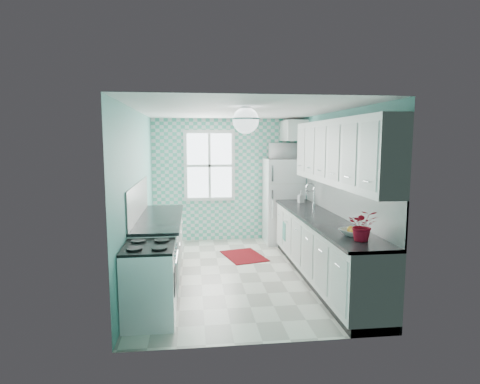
{
  "coord_description": "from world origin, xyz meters",
  "views": [
    {
      "loc": [
        -0.69,
        -6.0,
        2.07
      ],
      "look_at": [
        0.05,
        0.25,
        1.25
      ],
      "focal_mm": 30.0,
      "sensor_mm": 36.0,
      "label": 1
    }
  ],
  "objects": [
    {
      "name": "ceiling",
      "position": [
        0.0,
        0.0,
        2.51
      ],
      "size": [
        3.0,
        4.4,
        0.02
      ],
      "primitive_type": "cube",
      "color": "white",
      "rests_on": "wall_back"
    },
    {
      "name": "wall_left",
      "position": [
        -1.51,
        0.0,
        1.25
      ],
      "size": [
        0.02,
        4.4,
        2.5
      ],
      "primitive_type": "cube",
      "color": "#60B3A7",
      "rests_on": "floor"
    },
    {
      "name": "stove",
      "position": [
        -1.2,
        -1.5,
        0.46
      ],
      "size": [
        0.58,
        0.72,
        0.87
      ],
      "rotation": [
        0.0,
        0.0,
        0.01
      ],
      "color": "silver",
      "rests_on": "floor"
    },
    {
      "name": "microwave",
      "position": [
        1.11,
        1.81,
        1.85
      ],
      "size": [
        0.59,
        0.42,
        0.31
      ],
      "primitive_type": "imported",
      "rotation": [
        0.0,
        0.0,
        3.08
      ],
      "color": "white",
      "rests_on": "fridge"
    },
    {
      "name": "backsplash_left",
      "position": [
        -1.49,
        -0.07,
        1.2
      ],
      "size": [
        0.02,
        2.15,
        0.51
      ],
      "primitive_type": "cube",
      "color": "white",
      "rests_on": "wall_left"
    },
    {
      "name": "countertop_right",
      "position": [
        1.19,
        -0.4,
        0.92
      ],
      "size": [
        0.63,
        3.6,
        0.04
      ],
      "primitive_type": "cube",
      "color": "black",
      "rests_on": "base_cabinets_right"
    },
    {
      "name": "potted_plant",
      "position": [
        1.2,
        -1.79,
        1.12
      ],
      "size": [
        0.4,
        0.37,
        0.36
      ],
      "primitive_type": "imported",
      "rotation": [
        0.0,
        0.0,
        -0.33
      ],
      "color": "red",
      "rests_on": "countertop_right"
    },
    {
      "name": "upper_cabinet_fridge",
      "position": [
        1.3,
        1.83,
        2.25
      ],
      "size": [
        0.4,
        0.74,
        0.4
      ],
      "primitive_type": "cube",
      "color": "white",
      "rests_on": "wall_right"
    },
    {
      "name": "wall_front",
      "position": [
        0.0,
        -2.21,
        1.25
      ],
      "size": [
        3.0,
        0.02,
        2.5
      ],
      "primitive_type": "cube",
      "color": "#60B3A7",
      "rests_on": "floor"
    },
    {
      "name": "wall_back",
      "position": [
        0.0,
        2.21,
        1.25
      ],
      "size": [
        3.0,
        0.02,
        2.5
      ],
      "primitive_type": "cube",
      "color": "#60B3A7",
      "rests_on": "floor"
    },
    {
      "name": "upper_cabinets_right",
      "position": [
        1.33,
        -0.6,
        1.9
      ],
      "size": [
        0.33,
        3.2,
        0.9
      ],
      "primitive_type": "cube",
      "color": "white",
      "rests_on": "wall_right"
    },
    {
      "name": "dish_towel",
      "position": [
        0.89,
        0.73,
        0.48
      ],
      "size": [
        0.09,
        0.2,
        0.31
      ],
      "primitive_type": "cube",
      "rotation": [
        0.0,
        0.0,
        -0.37
      ],
      "color": "#61A7A4",
      "rests_on": "base_cabinets_right"
    },
    {
      "name": "sink",
      "position": [
        1.2,
        0.56,
        0.93
      ],
      "size": [
        0.45,
        0.38,
        0.53
      ],
      "rotation": [
        0.0,
        0.0,
        -0.04
      ],
      "color": "silver",
      "rests_on": "countertop_right"
    },
    {
      "name": "fridge",
      "position": [
        1.11,
        1.81,
        0.85
      ],
      "size": [
        0.74,
        0.73,
        1.7
      ],
      "rotation": [
        0.0,
        0.0,
        0.0
      ],
      "color": "silver",
      "rests_on": "floor"
    },
    {
      "name": "base_cabinets_left",
      "position": [
        -1.2,
        -0.07,
        0.45
      ],
      "size": [
        0.6,
        2.15,
        0.9
      ],
      "primitive_type": "cube",
      "color": "white",
      "rests_on": "floor"
    },
    {
      "name": "soap_bottle",
      "position": [
        1.25,
        0.99,
        1.05
      ],
      "size": [
        0.11,
        0.11,
        0.21
      ],
      "primitive_type": "imported",
      "rotation": [
        0.0,
        0.0,
        0.18
      ],
      "color": "#98B4BA",
      "rests_on": "countertop_right"
    },
    {
      "name": "rug",
      "position": [
        0.2,
        0.9,
        0.01
      ],
      "size": [
        0.82,
        1.02,
        0.01
      ],
      "primitive_type": "cube",
      "rotation": [
        0.0,
        0.0,
        0.25
      ],
      "color": "#7A0305",
      "rests_on": "floor"
    },
    {
      "name": "backsplash_right",
      "position": [
        1.49,
        -0.4,
        1.2
      ],
      "size": [
        0.02,
        3.6,
        0.51
      ],
      "primitive_type": "cube",
      "color": "white",
      "rests_on": "wall_right"
    },
    {
      "name": "ceiling_light",
      "position": [
        0.0,
        -0.8,
        2.32
      ],
      "size": [
        0.34,
        0.34,
        0.35
      ],
      "color": "silver",
      "rests_on": "ceiling"
    },
    {
      "name": "fruit_bowl",
      "position": [
        1.2,
        -1.53,
        0.98
      ],
      "size": [
        0.39,
        0.39,
        0.08
      ],
      "primitive_type": "imported",
      "rotation": [
        0.0,
        0.0,
        0.35
      ],
      "color": "white",
      "rests_on": "countertop_right"
    },
    {
      "name": "window",
      "position": [
        -0.35,
        2.16,
        1.55
      ],
      "size": [
        1.04,
        0.05,
        1.44
      ],
      "color": "white",
      "rests_on": "wall_back"
    },
    {
      "name": "base_cabinets_right",
      "position": [
        1.2,
        -0.4,
        0.45
      ],
      "size": [
        0.6,
        3.6,
        0.9
      ],
      "primitive_type": "cube",
      "color": "white",
      "rests_on": "floor"
    },
    {
      "name": "wall_right",
      "position": [
        1.51,
        0.0,
        1.25
      ],
      "size": [
        0.02,
        4.4,
        2.5
      ],
      "primitive_type": "cube",
      "color": "#60B3A7",
      "rests_on": "floor"
    },
    {
      "name": "accent_wall",
      "position": [
        0.0,
        2.19,
        1.25
      ],
      "size": [
        3.0,
        0.01,
        2.5
      ],
      "primitive_type": "cube",
      "color": "#53C5A6",
      "rests_on": "wall_back"
    },
    {
      "name": "floor",
      "position": [
        0.0,
        0.0,
        -0.01
      ],
      "size": [
        3.0,
        4.4,
        0.02
      ],
      "primitive_type": "cube",
      "color": "silver",
      "rests_on": "ground"
    },
    {
      "name": "countertop_left",
      "position": [
        -1.19,
        -0.07,
        0.92
      ],
      "size": [
        0.63,
        2.15,
        0.04
      ],
      "primitive_type": "cube",
      "color": "black",
      "rests_on": "base_cabinets_left"
    }
  ]
}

